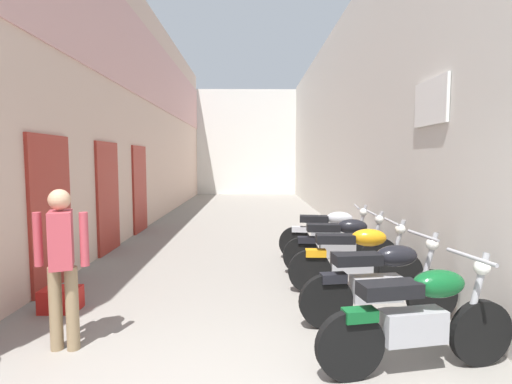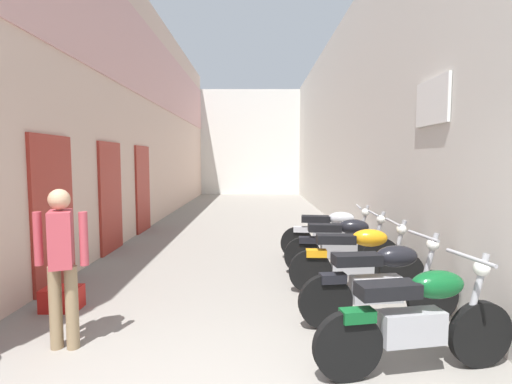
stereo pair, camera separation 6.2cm
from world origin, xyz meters
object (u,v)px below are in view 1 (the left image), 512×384
Objects in this scene: motorcycle_fourth at (341,244)px; pedestrian_by_doorway at (62,257)px; motorcycle_second at (381,281)px; motorcycle_third at (356,257)px; plastic_crate at (61,299)px; motorcycle_nearest at (419,317)px; motorcycle_fifth at (330,233)px.

pedestrian_by_doorway is (-3.26, -2.44, 0.42)m from motorcycle_fourth.
pedestrian_by_doorway reaches higher than motorcycle_second.
motorcycle_third is 4.21× the size of plastic_crate.
motorcycle_third is 1.18× the size of pedestrian_by_doorway.
plastic_crate is at bearing 117.94° from pedestrian_by_doorway.
plastic_crate is at bearing 159.34° from motorcycle_nearest.
motorcycle_second and motorcycle_fourth have the same top height.
motorcycle_second is at bearing 90.00° from motorcycle_nearest.
motorcycle_second is 3.82m from plastic_crate.
motorcycle_third is 1.78m from motorcycle_fifth.
motorcycle_nearest is 0.98m from motorcycle_second.
pedestrian_by_doorway reaches higher than motorcycle_fifth.
motorcycle_fourth is at bearing 90.00° from motorcycle_second.
motorcycle_nearest is 0.99× the size of motorcycle_second.
motorcycle_nearest is at bearing -90.00° from motorcycle_fifth.
motorcycle_nearest is at bearing -90.00° from motorcycle_third.
motorcycle_third is (0.00, 2.01, 0.00)m from motorcycle_nearest.
motorcycle_second is at bearing -90.00° from motorcycle_third.
motorcycle_fifth is at bearing 45.64° from pedestrian_by_doorway.
motorcycle_nearest and motorcycle_second have the same top height.
motorcycle_second and motorcycle_fifth have the same top height.
pedestrian_by_doorway is at bearing -170.87° from motorcycle_second.
motorcycle_third and motorcycle_fourth have the same top height.
pedestrian_by_doorway reaches higher than plastic_crate.
pedestrian_by_doorway reaches higher than motorcycle_third.
motorcycle_second is at bearing 9.13° from pedestrian_by_doorway.
motorcycle_fourth is at bearing 90.00° from motorcycle_third.
motorcycle_fifth is at bearing 90.01° from motorcycle_fourth.
motorcycle_second is at bearing -90.00° from motorcycle_fifth.
motorcycle_nearest reaches higher than plastic_crate.
motorcycle_fourth is (0.00, 2.89, 0.00)m from motorcycle_nearest.
motorcycle_nearest is 1.17× the size of pedestrian_by_doorway.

